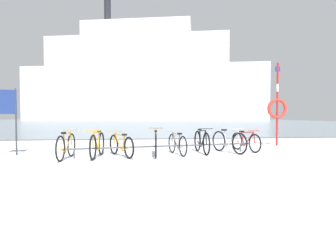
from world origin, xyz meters
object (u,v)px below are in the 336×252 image
Objects in this scene: bicycle_5 at (202,142)px; bicycle_3 at (156,143)px; bicycle_0 at (66,146)px; bicycle_7 at (246,141)px; bicycle_4 at (177,144)px; bicycle_6 at (229,142)px; bicycle_2 at (121,145)px; bicycle_1 at (97,145)px; ferry_ship at (141,80)px; info_sign at (7,110)px; rescue_post at (277,107)px.

bicycle_3 is at bearing -166.14° from bicycle_5.
bicycle_7 is at bearing 11.32° from bicycle_0.
bicycle_4 is 0.96× the size of bicycle_6.
bicycle_2 is (1.52, 0.33, -0.04)m from bicycle_0.
ferry_ship is at bearing 87.63° from bicycle_1.
bicycle_6 is 1.03× the size of bicycle_7.
ferry_ship reaches higher than bicycle_1.
bicycle_3 is 1.58m from bicycle_5.
bicycle_7 is (1.64, 0.35, -0.04)m from bicycle_5.
bicycle_2 is 2.64m from bicycle_5.
bicycle_1 reaches higher than bicycle_6.
bicycle_2 is at bearing -172.26° from bicycle_6.
bicycle_4 is 0.89× the size of bicycle_5.
bicycle_2 is 1.07m from bicycle_3.
info_sign reaches higher than bicycle_6.
bicycle_4 is 5.38m from info_sign.
bicycle_5 is at bearing 11.06° from bicycle_0.
bicycle_1 is 1.00× the size of bicycle_5.
bicycle_0 reaches higher than bicycle_4.
info_sign is (-1.99, 0.98, 1.05)m from bicycle_0.
bicycle_4 is (2.42, 0.37, -0.04)m from bicycle_1.
bicycle_5 reaches higher than bicycle_0.
bicycle_3 is (1.74, 0.24, 0.00)m from bicycle_1.
rescue_post reaches higher than bicycle_2.
bicycle_7 is 0.47× the size of rescue_post.
bicycle_1 is 1.13× the size of bicycle_4.
rescue_post is 58.71m from ferry_ship.
bicycle_0 is 0.93× the size of bicycle_5.
bicycle_6 is at bearing 9.15° from bicycle_0.
bicycle_0 is 0.03× the size of ferry_ship.
bicycle_2 is 0.47× the size of rescue_post.
bicycle_0 reaches higher than bicycle_7.
bicycle_6 is (5.03, 0.81, -0.01)m from bicycle_0.
bicycle_1 is 1.01× the size of bicycle_3.
bicycle_3 reaches higher than bicycle_2.
bicycle_1 is 2.45m from bicycle_4.
bicycle_6 is at bearing 8.33° from bicycle_4.
bicycle_7 is 2.85m from rescue_post.
rescue_post reaches higher than bicycle_7.
bicycle_3 is at bearing -6.97° from info_sign.
bicycle_5 is at bearing -1.69° from info_sign.
rescue_post is at bearing 19.79° from bicycle_0.
info_sign is at bearing 153.70° from bicycle_0.
bicycle_1 is 3.13m from info_sign.
bicycle_7 is at bearing 11.98° from bicycle_5.
bicycle_1 is at bearing -172.03° from bicycle_3.
bicycle_7 is at bearing 25.40° from bicycle_6.
bicycle_3 is 0.85× the size of info_sign.
bicycle_3 reaches higher than bicycle_0.
ferry_ship reaches higher than bicycle_2.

